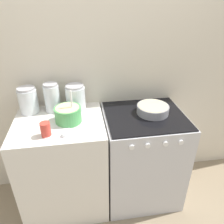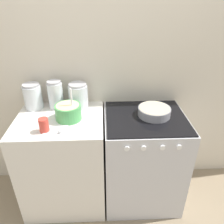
{
  "view_description": "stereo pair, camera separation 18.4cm",
  "coord_description": "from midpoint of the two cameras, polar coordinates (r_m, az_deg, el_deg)",
  "views": [
    {
      "loc": [
        -0.17,
        -1.27,
        1.88
      ],
      "look_at": [
        0.08,
        0.32,
        0.99
      ],
      "focal_mm": 35.0,
      "sensor_mm": 36.0,
      "label": 1
    },
    {
      "loc": [
        0.01,
        -1.29,
        1.88
      ],
      "look_at": [
        0.08,
        0.32,
        0.99
      ],
      "focal_mm": 35.0,
      "sensor_mm": 36.0,
      "label": 2
    }
  ],
  "objects": [
    {
      "name": "storage_jar_right",
      "position": [
        2.0,
        -6.17,
        3.79
      ],
      "size": [
        0.17,
        0.17,
        0.23
      ],
      "color": "silver",
      "rests_on": "countertop_cabinet"
    },
    {
      "name": "storage_jar_left",
      "position": [
        2.06,
        -17.54,
        3.47
      ],
      "size": [
        0.16,
        0.16,
        0.23
      ],
      "color": "silver",
      "rests_on": "countertop_cabinet"
    },
    {
      "name": "stove",
      "position": [
        2.18,
        10.39,
        -12.0
      ],
      "size": [
        0.71,
        0.65,
        0.94
      ],
      "color": "silver",
      "rests_on": "ground_plane"
    },
    {
      "name": "storage_jar_middle",
      "position": [
        2.01,
        -11.99,
        3.94
      ],
      "size": [
        0.13,
        0.13,
        0.26
      ],
      "color": "silver",
      "rests_on": "countertop_cabinet"
    },
    {
      "name": "measuring_spoon",
      "position": [
        1.67,
        -10.71,
        -5.29
      ],
      "size": [
        0.12,
        0.04,
        0.04
      ],
      "color": "white",
      "rests_on": "countertop_cabinet"
    },
    {
      "name": "mixing_bowl",
      "position": [
        1.82,
        -8.57,
        0.13
      ],
      "size": [
        0.21,
        0.21,
        0.27
      ],
      "color": "#4CA559",
      "rests_on": "countertop_cabinet"
    },
    {
      "name": "baking_pan",
      "position": [
        1.92,
        13.68,
        0.1
      ],
      "size": [
        0.28,
        0.28,
        0.07
      ],
      "color": "gray",
      "rests_on": "stove"
    },
    {
      "name": "tin_can",
      "position": [
        1.7,
        -14.46,
        -3.45
      ],
      "size": [
        0.07,
        0.07,
        0.11
      ],
      "color": "#CC3F33",
      "rests_on": "countertop_cabinet"
    },
    {
      "name": "recipe_page",
      "position": [
        1.74,
        -11.42,
        -4.39
      ],
      "size": [
        0.19,
        0.28,
        0.01
      ],
      "color": "white",
      "rests_on": "countertop_cabinet"
    },
    {
      "name": "wall_back",
      "position": [
        2.05,
        -0.03,
        9.69
      ],
      "size": [
        4.49,
        0.05,
        2.4
      ],
      "color": "beige",
      "rests_on": "ground_plane"
    },
    {
      "name": "countertop_cabinet",
      "position": [
        2.15,
        -9.81,
        -12.58
      ],
      "size": [
        0.74,
        0.63,
        0.94
      ],
      "color": "silver",
      "rests_on": "ground_plane"
    },
    {
      "name": "ground_plane",
      "position": [
        2.27,
        0.78,
        -26.72
      ],
      "size": [
        12.0,
        12.0,
        0.0
      ],
      "primitive_type": "plane",
      "color": "gray"
    }
  ]
}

